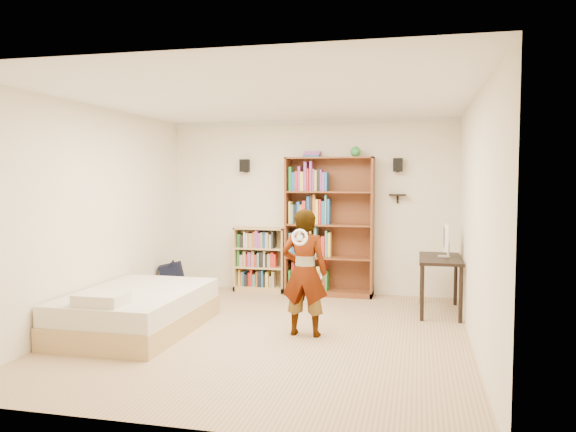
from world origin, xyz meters
name	(u,v)px	position (x,y,z in m)	size (l,w,h in m)	color
ground	(270,334)	(0.00, 0.00, 0.00)	(4.50, 5.00, 0.01)	tan
room_shell	(269,182)	(0.00, 0.00, 1.76)	(4.52, 5.02, 2.71)	white
crown_molding	(269,101)	(0.00, 0.00, 2.67)	(4.50, 5.00, 0.06)	silver
speaker_left	(245,166)	(-1.05, 2.40, 2.00)	(0.14, 0.12, 0.20)	black
speaker_right	(398,165)	(1.35, 2.40, 2.00)	(0.14, 0.12, 0.20)	black
wall_shelf	(398,195)	(1.35, 2.41, 1.55)	(0.25, 0.16, 0.03)	black
tall_bookshelf	(329,227)	(0.33, 2.30, 1.06)	(1.34, 0.39, 2.12)	brown
low_bookshelf	(260,259)	(-0.78, 2.35, 0.51)	(0.81, 0.31, 1.02)	tan
computer_desk	(440,285)	(1.96, 1.53, 0.37)	(0.55, 1.10, 0.75)	black
imac	(444,241)	(2.01, 1.58, 0.97)	(0.09, 0.44, 0.44)	white
daybed	(137,305)	(-1.57, -0.20, 0.30)	(1.32, 2.03, 0.60)	beige
person	(305,272)	(0.40, 0.05, 0.73)	(0.53, 0.35, 1.46)	black
wii_wheel	(300,237)	(0.40, -0.22, 1.16)	(0.18, 0.18, 0.03)	white
navy_bag	(173,279)	(-2.01, 1.75, 0.26)	(0.38, 0.24, 0.51)	black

